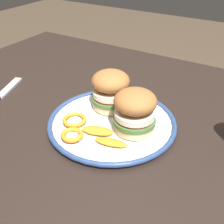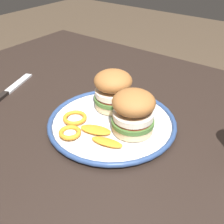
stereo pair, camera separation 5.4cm
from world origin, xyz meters
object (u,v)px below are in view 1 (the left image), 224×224
(dining_table, at_px, (130,147))
(sandwich_half_right, at_px, (135,110))
(sandwich_half_left, at_px, (111,89))
(dinner_plate, at_px, (112,122))

(dining_table, relative_size, sandwich_half_right, 11.94)
(sandwich_half_right, bearing_deg, sandwich_half_left, 150.51)
(dinner_plate, xyz_separation_m, sandwich_half_right, (0.06, -0.00, 0.06))
(sandwich_half_right, bearing_deg, dining_table, 121.77)
(dinner_plate, relative_size, sandwich_half_right, 2.69)
(sandwich_half_left, xyz_separation_m, sandwich_half_right, (0.10, -0.06, 0.00))
(sandwich_half_left, height_order, sandwich_half_right, same)
(dining_table, relative_size, dinner_plate, 4.44)
(sandwich_half_left, relative_size, sandwich_half_right, 1.12)
(sandwich_half_right, bearing_deg, dinner_plate, 176.26)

